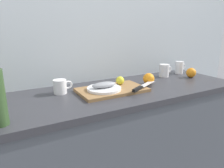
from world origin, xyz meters
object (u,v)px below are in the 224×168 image
fish_fillet (104,85)px  chef_knife (141,87)px  coffee_mug_2 (164,70)px  orange_0 (149,79)px  cutting_board (112,90)px  white_plate (104,89)px  coffee_mug_1 (60,87)px  coffee_mug_0 (179,67)px  lemon_0 (120,80)px

fish_fillet → chef_knife: (0.23, -0.09, -0.02)m
coffee_mug_2 → orange_0: size_ratio=1.47×
cutting_board → orange_0: size_ratio=5.31×
white_plate → coffee_mug_1: coffee_mug_1 is taller
coffee_mug_1 → orange_0: bearing=-9.0°
white_plate → chef_knife: 0.25m
cutting_board → coffee_mug_1: (-0.31, 0.12, 0.04)m
coffee_mug_0 → fish_fillet: bearing=-167.9°
white_plate → coffee_mug_1: size_ratio=1.79×
coffee_mug_2 → chef_knife: bearing=-149.9°
chef_knife → orange_0: bearing=9.3°
orange_0 → chef_knife: bearing=-143.3°
coffee_mug_2 → lemon_0: bearing=-168.8°
white_plate → coffee_mug_2: size_ratio=1.80×
orange_0 → fish_fillet: bearing=-176.6°
coffee_mug_2 → coffee_mug_0: bearing=7.6°
chef_knife → coffee_mug_2: size_ratio=2.20×
coffee_mug_0 → coffee_mug_1: (-1.11, -0.06, -0.01)m
coffee_mug_0 → coffee_mug_1: 1.11m
coffee_mug_2 → orange_0: (-0.27, -0.13, -0.01)m
chef_knife → orange_0: 0.19m
white_plate → chef_knife: size_ratio=0.82×
cutting_board → chef_knife: (0.17, -0.09, 0.02)m
fish_fillet → cutting_board: bearing=1.5°
cutting_board → coffee_mug_0: coffee_mug_0 is taller
chef_knife → orange_0: size_ratio=3.23×
cutting_board → coffee_mug_1: 0.33m
lemon_0 → orange_0: orange_0 is taller
chef_knife → orange_0: orange_0 is taller
white_plate → orange_0: (0.38, 0.02, 0.01)m
coffee_mug_0 → orange_0: (-0.48, -0.16, -0.01)m
chef_knife → coffee_mug_2: 0.49m
lemon_0 → coffee_mug_1: coffee_mug_1 is taller
cutting_board → coffee_mug_1: coffee_mug_1 is taller
white_plate → chef_knife: bearing=-21.0°
fish_fillet → orange_0: 0.38m
cutting_board → orange_0: orange_0 is taller
fish_fillet → chef_knife: size_ratio=0.61×
fish_fillet → lemon_0: 0.17m
coffee_mug_2 → coffee_mug_1: bearing=-177.8°
cutting_board → lemon_0: bearing=30.7°
coffee_mug_0 → lemon_0: bearing=-169.8°
coffee_mug_0 → orange_0: coffee_mug_0 is taller
fish_fillet → chef_knife: 0.25m
coffee_mug_0 → orange_0: bearing=-161.4°
lemon_0 → coffee_mug_0: coffee_mug_0 is taller
fish_fillet → lemon_0: (0.15, 0.06, -0.00)m
white_plate → lemon_0: lemon_0 is taller
fish_fillet → coffee_mug_0: 0.88m
lemon_0 → chef_knife: bearing=-62.7°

